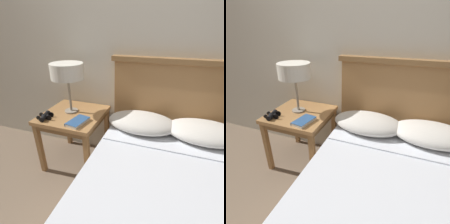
# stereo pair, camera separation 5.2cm
# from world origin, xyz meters

# --- Properties ---
(wall_back) EXTENTS (8.00, 0.06, 2.60)m
(wall_back) POSITION_xyz_m (0.00, 1.00, 1.30)
(wall_back) COLOR beige
(wall_back) RESTS_ON ground_plane
(nightstand) EXTENTS (0.58, 0.58, 0.59)m
(nightstand) POSITION_xyz_m (-0.64, 0.68, 0.51)
(nightstand) COLOR #AD7A47
(nightstand) RESTS_ON ground_plane
(bed) EXTENTS (1.22, 1.95, 1.12)m
(bed) POSITION_xyz_m (0.30, 0.07, 0.30)
(bed) COLOR brown
(bed) RESTS_ON ground_plane
(table_lamp) EXTENTS (0.30, 0.30, 0.48)m
(table_lamp) POSITION_xyz_m (-0.67, 0.71, 0.98)
(table_lamp) COLOR gray
(table_lamp) RESTS_ON nightstand
(book_on_nightstand) EXTENTS (0.16, 0.23, 0.03)m
(book_on_nightstand) POSITION_xyz_m (-0.50, 0.51, 0.60)
(book_on_nightstand) COLOR silver
(book_on_nightstand) RESTS_ON nightstand
(binoculars_pair) EXTENTS (0.15, 0.16, 0.05)m
(binoculars_pair) POSITION_xyz_m (-0.83, 0.50, 0.61)
(binoculars_pair) COLOR black
(binoculars_pair) RESTS_ON nightstand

